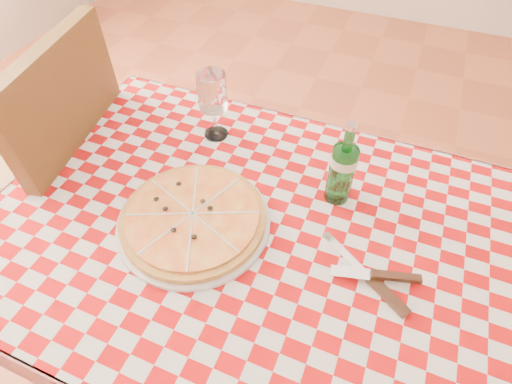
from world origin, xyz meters
The scene contains 7 objects.
dining_table centered at (0.00, 0.00, 0.66)m, with size 1.20×0.80×0.75m.
tablecloth centered at (0.00, 0.00, 0.75)m, with size 1.30×0.90×0.01m, color #A30A0B.
chair_far centered at (-0.72, 0.09, 0.60)m, with size 0.55×0.55×1.04m.
pizza_plate centered at (-0.14, -0.04, 0.78)m, with size 0.37×0.37×0.05m, color #BA803E, non-canonical shape.
water_bottle centered at (0.15, 0.17, 0.87)m, with size 0.07×0.07×0.23m, color #196423, non-canonical shape.
wine_glass centered at (-0.24, 0.28, 0.86)m, with size 0.08×0.08×0.20m, color white, non-canonical shape.
cutlery centered at (0.28, -0.03, 0.77)m, with size 0.26×0.22×0.03m, color silver, non-canonical shape.
Camera 1 is at (0.22, -0.52, 1.52)m, focal length 28.00 mm.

